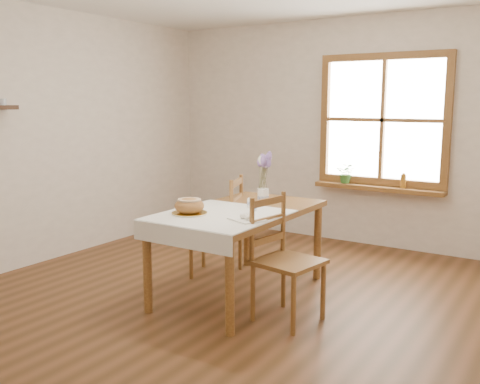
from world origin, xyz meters
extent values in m
plane|color=brown|center=(0.00, 0.00, 0.00)|extent=(5.00, 5.00, 0.00)
cube|color=silver|center=(0.00, 2.50, 1.30)|extent=(4.50, 0.10, 2.60)
cube|color=silver|center=(-2.25, 0.00, 1.30)|extent=(0.10, 5.00, 2.60)
cube|color=olive|center=(0.50, 2.46, 2.14)|extent=(1.46, 0.08, 0.08)
cube|color=olive|center=(0.50, 2.46, 0.76)|extent=(1.46, 0.08, 0.08)
cube|color=olive|center=(-0.19, 2.46, 1.45)|extent=(0.08, 0.08, 1.30)
cube|color=olive|center=(1.19, 2.46, 1.45)|extent=(0.08, 0.08, 1.30)
cube|color=olive|center=(0.50, 2.46, 1.45)|extent=(0.04, 0.06, 1.30)
cube|color=olive|center=(0.50, 2.46, 1.45)|extent=(1.30, 0.06, 0.04)
cube|color=white|center=(0.50, 2.49, 1.45)|extent=(1.30, 0.01, 1.30)
cube|color=olive|center=(0.50, 2.40, 0.69)|extent=(1.46, 0.20, 0.05)
cylinder|color=#B2B7BC|center=(-2.16, -0.42, 1.65)|extent=(0.08, 0.08, 0.06)
cube|color=olive|center=(0.00, 0.30, 0.72)|extent=(0.90, 1.60, 0.05)
cylinder|color=olive|center=(-0.39, -0.44, 0.35)|extent=(0.07, 0.07, 0.70)
cylinder|color=olive|center=(0.39, -0.44, 0.35)|extent=(0.07, 0.07, 0.70)
cylinder|color=olive|center=(-0.39, 1.04, 0.35)|extent=(0.07, 0.07, 0.70)
cylinder|color=olive|center=(0.39, 1.04, 0.35)|extent=(0.07, 0.07, 0.70)
cube|color=white|center=(0.00, 0.00, 0.76)|extent=(0.91, 0.99, 0.01)
cylinder|color=white|center=(-0.21, -0.12, 0.77)|extent=(0.35, 0.35, 0.01)
ellipsoid|color=#B2733F|center=(-0.21, -0.12, 0.84)|extent=(0.24, 0.24, 0.13)
cube|color=white|center=(0.29, -0.06, 0.77)|extent=(0.31, 0.29, 0.01)
cylinder|color=white|center=(0.05, 0.37, 0.80)|extent=(0.05, 0.05, 0.09)
cylinder|color=white|center=(0.16, 0.27, 0.80)|extent=(0.05, 0.05, 0.08)
cylinder|color=white|center=(-0.01, 0.71, 0.81)|extent=(0.11, 0.11, 0.11)
imported|color=#336C2B|center=(0.12, 2.40, 0.80)|extent=(0.22, 0.24, 0.18)
cylinder|color=#9D651D|center=(0.78, 2.40, 0.80)|extent=(0.06, 0.06, 0.17)
camera|label=1|loc=(2.41, -3.44, 1.66)|focal=40.00mm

